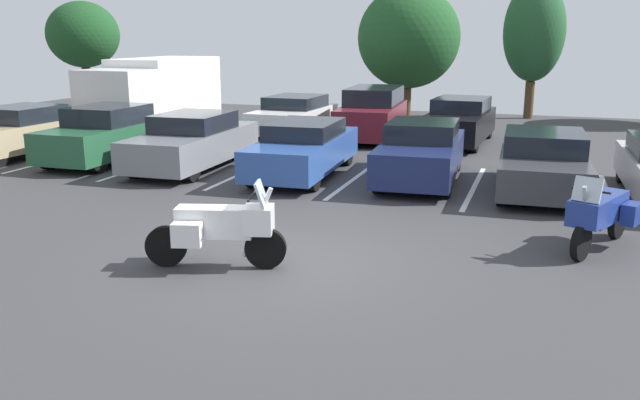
{
  "coord_description": "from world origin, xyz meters",
  "views": [
    {
      "loc": [
        3.81,
        -9.3,
        3.55
      ],
      "look_at": [
        0.28,
        1.09,
        0.78
      ],
      "focal_mm": 37.05,
      "sensor_mm": 36.0,
      "label": 1
    }
  ],
  "objects_px": {
    "car_grey": "(193,142)",
    "car_far_white": "(294,115)",
    "car_navy": "(421,153)",
    "car_far_maroon": "(372,114)",
    "car_far_black": "(459,122)",
    "motorcycle_second": "(600,213)",
    "car_blue": "(304,149)",
    "box_truck": "(154,92)",
    "car_tan": "(19,132)",
    "motorcycle_touring": "(220,227)",
    "car_charcoal": "(543,163)",
    "car_green": "(106,135)"
  },
  "relations": [
    {
      "from": "car_grey",
      "to": "car_far_black",
      "type": "distance_m",
      "value": 9.07
    },
    {
      "from": "car_grey",
      "to": "box_truck",
      "type": "height_order",
      "value": "box_truck"
    },
    {
      "from": "car_green",
      "to": "car_charcoal",
      "type": "bearing_deg",
      "value": -0.13
    },
    {
      "from": "motorcycle_second",
      "to": "car_far_white",
      "type": "height_order",
      "value": "car_far_white"
    },
    {
      "from": "motorcycle_touring",
      "to": "car_tan",
      "type": "bearing_deg",
      "value": 146.06
    },
    {
      "from": "car_tan",
      "to": "car_far_black",
      "type": "xyz_separation_m",
      "value": [
        12.17,
        6.57,
        0.01
      ]
    },
    {
      "from": "car_green",
      "to": "box_truck",
      "type": "bearing_deg",
      "value": 109.62
    },
    {
      "from": "box_truck",
      "to": "car_navy",
      "type": "bearing_deg",
      "value": -26.62
    },
    {
      "from": "car_charcoal",
      "to": "car_far_white",
      "type": "distance_m",
      "value": 10.95
    },
    {
      "from": "car_blue",
      "to": "car_far_maroon",
      "type": "distance_m",
      "value": 6.53
    },
    {
      "from": "car_green",
      "to": "car_far_maroon",
      "type": "height_order",
      "value": "car_far_maroon"
    },
    {
      "from": "car_navy",
      "to": "car_far_white",
      "type": "height_order",
      "value": "car_navy"
    },
    {
      "from": "motorcycle_second",
      "to": "car_far_white",
      "type": "bearing_deg",
      "value": 131.71
    },
    {
      "from": "car_grey",
      "to": "car_charcoal",
      "type": "height_order",
      "value": "car_grey"
    },
    {
      "from": "motorcycle_second",
      "to": "car_blue",
      "type": "xyz_separation_m",
      "value": [
        -6.81,
        4.16,
        0.05
      ]
    },
    {
      "from": "motorcycle_touring",
      "to": "car_far_black",
      "type": "distance_m",
      "value": 13.59
    },
    {
      "from": "car_charcoal",
      "to": "car_far_black",
      "type": "height_order",
      "value": "car_far_black"
    },
    {
      "from": "car_tan",
      "to": "car_far_white",
      "type": "xyz_separation_m",
      "value": [
        6.22,
        6.73,
        -0.03
      ]
    },
    {
      "from": "car_far_white",
      "to": "car_far_maroon",
      "type": "distance_m",
      "value": 2.97
    },
    {
      "from": "car_tan",
      "to": "car_navy",
      "type": "distance_m",
      "value": 12.03
    },
    {
      "from": "motorcycle_second",
      "to": "car_tan",
      "type": "distance_m",
      "value": 16.36
    },
    {
      "from": "car_far_maroon",
      "to": "car_grey",
      "type": "bearing_deg",
      "value": -116.98
    },
    {
      "from": "car_tan",
      "to": "car_far_white",
      "type": "height_order",
      "value": "car_tan"
    },
    {
      "from": "motorcycle_second",
      "to": "motorcycle_touring",
      "type": "bearing_deg",
      "value": -153.47
    },
    {
      "from": "car_far_white",
      "to": "car_far_black",
      "type": "distance_m",
      "value": 5.95
    },
    {
      "from": "car_grey",
      "to": "car_charcoal",
      "type": "relative_size",
      "value": 1.11
    },
    {
      "from": "car_grey",
      "to": "car_navy",
      "type": "relative_size",
      "value": 1.04
    },
    {
      "from": "car_blue",
      "to": "car_navy",
      "type": "distance_m",
      "value": 3.0
    },
    {
      "from": "motorcycle_touring",
      "to": "car_far_white",
      "type": "relative_size",
      "value": 0.49
    },
    {
      "from": "car_grey",
      "to": "car_blue",
      "type": "xyz_separation_m",
      "value": [
        3.19,
        0.03,
        -0.02
      ]
    },
    {
      "from": "car_green",
      "to": "car_far_black",
      "type": "height_order",
      "value": "car_green"
    },
    {
      "from": "motorcycle_second",
      "to": "car_green",
      "type": "distance_m",
      "value": 13.46
    },
    {
      "from": "motorcycle_touring",
      "to": "car_tan",
      "type": "relative_size",
      "value": 0.47
    },
    {
      "from": "box_truck",
      "to": "car_far_black",
      "type": "bearing_deg",
      "value": 3.27
    },
    {
      "from": "motorcycle_second",
      "to": "box_truck",
      "type": "xyz_separation_m",
      "value": [
        -14.89,
        10.0,
        0.81
      ]
    },
    {
      "from": "car_tan",
      "to": "car_green",
      "type": "bearing_deg",
      "value": 1.41
    },
    {
      "from": "car_far_maroon",
      "to": "box_truck",
      "type": "height_order",
      "value": "box_truck"
    },
    {
      "from": "car_navy",
      "to": "car_far_maroon",
      "type": "distance_m",
      "value": 6.86
    },
    {
      "from": "motorcycle_second",
      "to": "car_grey",
      "type": "xyz_separation_m",
      "value": [
        -10.0,
        4.13,
        0.07
      ]
    },
    {
      "from": "motorcycle_second",
      "to": "car_navy",
      "type": "xyz_separation_m",
      "value": [
        -3.82,
        4.45,
        0.07
      ]
    },
    {
      "from": "car_grey",
      "to": "box_truck",
      "type": "xyz_separation_m",
      "value": [
        -4.89,
        5.87,
        0.74
      ]
    },
    {
      "from": "car_grey",
      "to": "car_far_maroon",
      "type": "distance_m",
      "value": 7.36
    },
    {
      "from": "motorcycle_touring",
      "to": "car_charcoal",
      "type": "relative_size",
      "value": 0.5
    },
    {
      "from": "car_blue",
      "to": "car_far_white",
      "type": "xyz_separation_m",
      "value": [
        -2.82,
        6.64,
        -0.01
      ]
    },
    {
      "from": "car_navy",
      "to": "car_far_white",
      "type": "bearing_deg",
      "value": 132.45
    },
    {
      "from": "car_tan",
      "to": "car_navy",
      "type": "xyz_separation_m",
      "value": [
        12.03,
        0.38,
        -0.0
      ]
    },
    {
      "from": "car_grey",
      "to": "car_far_white",
      "type": "distance_m",
      "value": 6.68
    },
    {
      "from": "car_navy",
      "to": "car_charcoal",
      "type": "relative_size",
      "value": 1.07
    },
    {
      "from": "car_far_black",
      "to": "box_truck",
      "type": "xyz_separation_m",
      "value": [
        -11.21,
        -0.64,
        0.72
      ]
    },
    {
      "from": "car_charcoal",
      "to": "car_far_black",
      "type": "relative_size",
      "value": 0.94
    }
  ]
}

